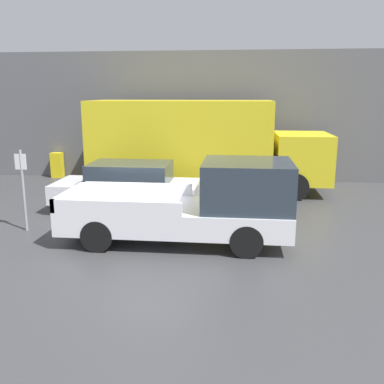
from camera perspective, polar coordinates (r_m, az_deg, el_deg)
name	(u,v)px	position (r m, az deg, el deg)	size (l,w,h in m)	color
ground_plane	(146,231)	(11.27, -6.10, -5.22)	(60.00, 60.00, 0.00)	#3D3D3F
building_wall	(182,117)	(17.80, -1.35, 10.03)	(28.00, 0.15, 5.17)	#56565B
pickup_truck	(201,205)	(10.21, 1.23, -1.68)	(5.41, 2.09, 1.98)	silver
car	(128,186)	(13.14, -8.54, 0.82)	(4.34, 1.85, 1.48)	silver
delivery_truck	(198,143)	(15.61, 0.84, 6.53)	(8.50, 2.60, 3.27)	gold
parking_sign	(23,185)	(11.80, -21.62, 0.81)	(0.30, 0.07, 2.12)	gray
newspaper_box	(57,165)	(19.16, -17.52, 3.45)	(0.45, 0.40, 1.05)	gold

